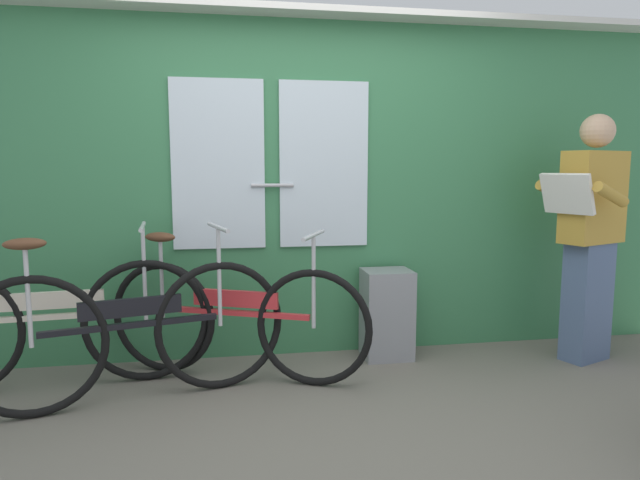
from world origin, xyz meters
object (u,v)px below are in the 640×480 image
at_px(bicycle_near_door, 131,332).
at_px(trash_bin_by_wall, 387,314).
at_px(bicycle_by_pole, 52,323).
at_px(bicycle_leaning_behind, 234,319).
at_px(passenger_reading_newspaper, 590,233).

height_order(bicycle_near_door, trash_bin_by_wall, bicycle_near_door).
height_order(bicycle_near_door, bicycle_by_pole, bicycle_near_door).
bearing_deg(bicycle_leaning_behind, bicycle_by_pole, -156.83).
height_order(bicycle_by_pole, trash_bin_by_wall, bicycle_by_pole).
bearing_deg(passenger_reading_newspaper, bicycle_near_door, -17.41).
relative_size(bicycle_near_door, trash_bin_by_wall, 2.80).
height_order(bicycle_leaning_behind, trash_bin_by_wall, bicycle_leaning_behind).
relative_size(bicycle_near_door, bicycle_leaning_behind, 1.08).
relative_size(bicycle_leaning_behind, passenger_reading_newspaper, 0.96).
relative_size(bicycle_leaning_behind, trash_bin_by_wall, 2.59).
height_order(bicycle_leaning_behind, passenger_reading_newspaper, passenger_reading_newspaper).
xyz_separation_m(bicycle_leaning_behind, passenger_reading_newspaper, (2.32, -0.05, 0.48)).
bearing_deg(bicycle_leaning_behind, bicycle_near_door, -131.17).
xyz_separation_m(bicycle_by_pole, trash_bin_by_wall, (2.07, 0.21, -0.09)).
relative_size(passenger_reading_newspaper, trash_bin_by_wall, 2.70).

